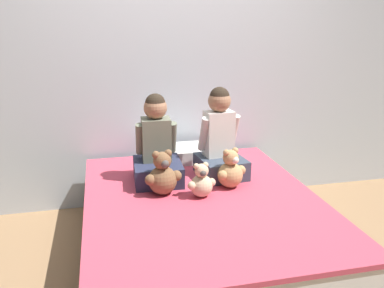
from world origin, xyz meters
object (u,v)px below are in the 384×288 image
teddy_bear_held_by_right_child (230,171)px  child_on_left (157,148)px  teddy_bear_between_children (201,182)px  pillow_at_headboard (180,154)px  teddy_bear_held_by_left_child (163,176)px  bed (202,228)px  child_on_right (220,142)px

teddy_bear_held_by_right_child → child_on_left: bearing=128.9°
teddy_bear_between_children → pillow_at_headboard: 0.75m
teddy_bear_held_by_left_child → teddy_bear_held_by_right_child: bearing=-10.1°
teddy_bear_between_children → pillow_at_headboard: bearing=79.0°
teddy_bear_held_by_right_child → pillow_at_headboard: bearing=87.0°
child_on_left → teddy_bear_held_by_right_child: (0.48, -0.25, -0.12)m
bed → teddy_bear_between_children: size_ratio=8.06×
child_on_left → teddy_bear_held_by_left_child: (-0.00, -0.26, -0.11)m
teddy_bear_held_by_right_child → pillow_at_headboard: size_ratio=0.48×
child_on_right → teddy_bear_between_children: 0.46m
teddy_bear_between_children → pillow_at_headboard: (0.00, 0.75, -0.04)m
child_on_left → teddy_bear_held_by_left_child: size_ratio=2.06×
teddy_bear_held_by_left_child → bed: bearing=-35.9°
child_on_right → teddy_bear_between_children: (-0.24, -0.36, -0.16)m
child_on_right → pillow_at_headboard: size_ratio=1.12×
bed → teddy_bear_held_by_left_child: size_ratio=6.21×
bed → child_on_right: (0.23, 0.37, 0.49)m
bed → pillow_at_headboard: size_ratio=3.23×
teddy_bear_held_by_left_child → teddy_bear_held_by_right_child: 0.48m
child_on_left → teddy_bear_between_children: bearing=-54.3°
bed → child_on_right: child_on_right is taller
teddy_bear_held_by_right_child → teddy_bear_held_by_left_child: bearing=158.2°
bed → teddy_bear_between_children: (-0.00, 0.01, 0.33)m
child_on_right → teddy_bear_held_by_right_child: child_on_right is taller
child_on_right → pillow_at_headboard: (-0.23, 0.39, -0.20)m
child_on_right → teddy_bear_held_by_left_child: 0.56m
child_on_left → teddy_bear_held_by_left_child: child_on_left is taller
bed → child_on_left: child_on_left is taller
teddy_bear_between_children → child_on_right: bearing=46.3°
child_on_right → pillow_at_headboard: child_on_right is taller
bed → pillow_at_headboard: bearing=90.0°
teddy_bear_held_by_right_child → bed: bearing=-175.8°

